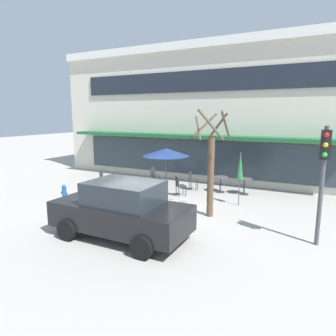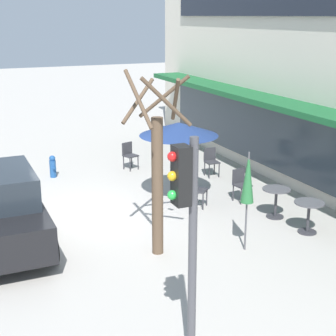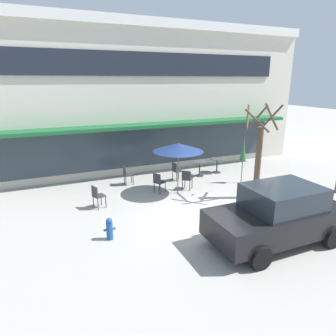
{
  "view_description": "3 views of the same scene",
  "coord_description": "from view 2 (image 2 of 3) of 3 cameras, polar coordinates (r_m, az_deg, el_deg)",
  "views": [
    {
      "loc": [
        5.98,
        -9.33,
        3.71
      ],
      "look_at": [
        -0.1,
        2.65,
        1.28
      ],
      "focal_mm": 32.0,
      "sensor_mm": 36.0,
      "label": 1
    },
    {
      "loc": [
        11.89,
        -3.07,
        4.9
      ],
      "look_at": [
        -0.22,
        2.26,
        0.96
      ],
      "focal_mm": 55.0,
      "sensor_mm": 36.0,
      "label": 2
    },
    {
      "loc": [
        -5.34,
        -8.38,
        4.7
      ],
      "look_at": [
        -0.51,
        2.75,
        1.12
      ],
      "focal_mm": 32.0,
      "sensor_mm": 36.0,
      "label": 3
    }
  ],
  "objects": [
    {
      "name": "street_tree",
      "position": [
        10.54,
        -1.21,
        -0.33
      ],
      "size": [
        1.35,
        1.48,
        3.89
      ],
      "color": "brown",
      "rests_on": "ground"
    },
    {
      "name": "cafe_table_near_wall",
      "position": [
        12.42,
        15.33,
        -4.72
      ],
      "size": [
        0.7,
        0.7,
        0.76
      ],
      "color": "#333338",
      "rests_on": "ground"
    },
    {
      "name": "cafe_chair_4",
      "position": [
        14.15,
        8.06,
        -1.6
      ],
      "size": [
        0.45,
        0.45,
        0.89
      ],
      "color": "#333338",
      "rests_on": "ground"
    },
    {
      "name": "fire_hydrant",
      "position": [
        16.51,
        -12.65,
        0.18
      ],
      "size": [
        0.36,
        0.2,
        0.71
      ],
      "color": "#1E4C8C",
      "rests_on": "ground"
    },
    {
      "name": "cafe_table_streetside",
      "position": [
        13.16,
        11.88,
        -3.26
      ],
      "size": [
        0.7,
        0.7,
        0.76
      ],
      "color": "#333338",
      "rests_on": "ground"
    },
    {
      "name": "cafe_chair_2",
      "position": [
        16.98,
        -4.33,
        1.6
      ],
      "size": [
        0.51,
        0.51,
        0.89
      ],
      "color": "#333338",
      "rests_on": "ground"
    },
    {
      "name": "ground_plane",
      "position": [
        13.22,
        -8.64,
        -5.37
      ],
      "size": [
        80.0,
        80.0,
        0.0
      ],
      "primitive_type": "plane",
      "color": "#ADA8A0"
    },
    {
      "name": "traffic_light_pole",
      "position": [
        6.92,
        2.07,
        -5.54
      ],
      "size": [
        0.26,
        0.44,
        3.4
      ],
      "color": "#47474C",
      "rests_on": "ground"
    },
    {
      "name": "cafe_chair_3",
      "position": [
        16.26,
        4.79,
        0.91
      ],
      "size": [
        0.42,
        0.42,
        0.89
      ],
      "color": "#333338",
      "rests_on": "ground"
    },
    {
      "name": "cafe_chair_1",
      "position": [
        13.6,
        3.14,
        -2.2
      ],
      "size": [
        0.57,
        0.57,
        0.89
      ],
      "color": "#333338",
      "rests_on": "ground"
    },
    {
      "name": "patio_umbrella_cream_folded",
      "position": [
        10.86,
        8.85,
        -1.15
      ],
      "size": [
        0.28,
        0.28,
        2.2
      ],
      "color": "#4C4C51",
      "rests_on": "ground"
    },
    {
      "name": "patio_umbrella_green_folded",
      "position": [
        13.59,
        1.21,
        4.35
      ],
      "size": [
        2.1,
        2.1,
        2.2
      ],
      "color": "#4C4C51",
      "rests_on": "ground"
    },
    {
      "name": "cafe_chair_0",
      "position": [
        14.77,
        1.18,
        -0.66
      ],
      "size": [
        0.54,
        0.54,
        0.89
      ],
      "color": "#333338",
      "rests_on": "ground"
    }
  ]
}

